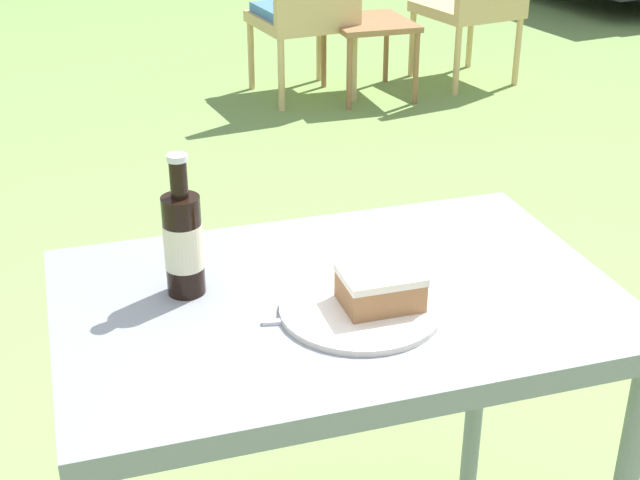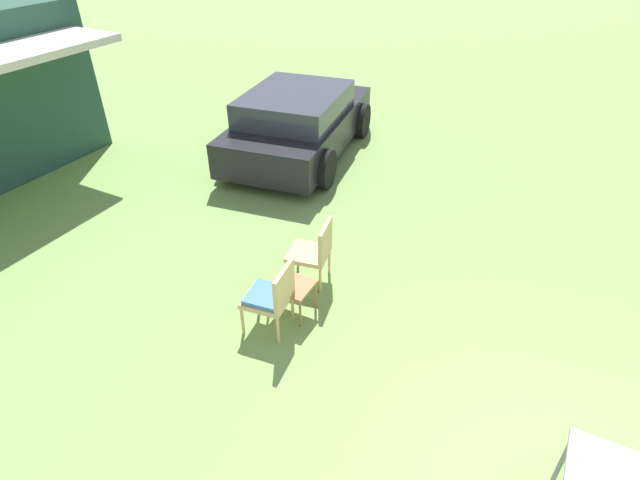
% 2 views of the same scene
% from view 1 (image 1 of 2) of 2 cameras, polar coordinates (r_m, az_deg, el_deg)
% --- Properties ---
extents(wicker_chair_cushioned, '(0.54, 0.56, 0.88)m').
position_cam_1_polar(wicker_chair_cushioned, '(4.90, -0.91, 14.58)').
color(wicker_chair_cushioned, tan).
rests_on(wicker_chair_cushioned, ground_plane).
extents(garden_side_table, '(0.43, 0.50, 0.42)m').
position_cam_1_polar(garden_side_table, '(4.98, 3.18, 13.29)').
color(garden_side_table, '#996B42').
rests_on(garden_side_table, ground_plane).
extents(patio_table, '(0.91, 0.60, 0.75)m').
position_cam_1_polar(patio_table, '(1.50, 1.14, -6.27)').
color(patio_table, gray).
rests_on(patio_table, ground_plane).
extents(cake_on_plate, '(0.26, 0.26, 0.07)m').
position_cam_1_polar(cake_on_plate, '(1.39, 3.25, -3.75)').
color(cake_on_plate, silver).
rests_on(cake_on_plate, patio_table).
extents(cola_bottle_near, '(0.06, 0.06, 0.24)m').
position_cam_1_polar(cola_bottle_near, '(1.43, -8.74, -0.12)').
color(cola_bottle_near, black).
rests_on(cola_bottle_near, patio_table).
extents(fork, '(0.18, 0.05, 0.01)m').
position_cam_1_polar(fork, '(1.37, 0.11, -5.12)').
color(fork, silver).
rests_on(fork, patio_table).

